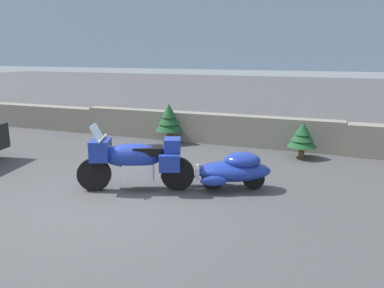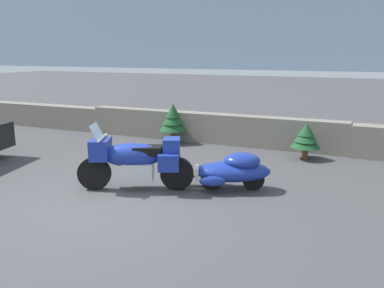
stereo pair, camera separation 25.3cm
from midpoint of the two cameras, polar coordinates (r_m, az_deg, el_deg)
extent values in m
plane|color=#424244|center=(7.39, -13.14, -8.34)|extent=(80.00, 80.00, 0.00)
cube|color=slate|center=(16.39, -26.09, 3.95)|extent=(8.00, 0.51, 0.82)
cube|color=slate|center=(11.84, 1.24, 2.39)|extent=(8.00, 0.45, 0.89)
cube|color=#7F93AD|center=(101.16, 19.70, 15.53)|extent=(240.00, 80.00, 16.00)
cylinder|color=black|center=(7.97, -15.02, -4.34)|extent=(0.66, 0.38, 0.66)
cylinder|color=black|center=(7.75, -3.05, -4.39)|extent=(0.66, 0.38, 0.66)
cube|color=silver|center=(7.80, -8.77, -4.04)|extent=(0.72, 0.64, 0.36)
ellipsoid|color=navy|center=(7.72, -9.59, -1.69)|extent=(1.28, 0.87, 0.48)
cube|color=navy|center=(7.81, -14.17, -0.85)|extent=(0.53, 0.62, 0.40)
cube|color=#9EB7C6|center=(7.75, -14.67, 1.52)|extent=(0.34, 0.48, 0.34)
cube|color=black|center=(7.66, -7.40, -0.97)|extent=(0.66, 0.55, 0.16)
cube|color=navy|center=(7.60, -3.86, -0.22)|extent=(0.45, 0.49, 0.28)
cube|color=navy|center=(7.39, -4.30, -2.88)|extent=(0.43, 0.30, 0.32)
cube|color=navy|center=(7.96, -4.10, -1.68)|extent=(0.43, 0.30, 0.32)
cylinder|color=silver|center=(7.74, -13.90, 0.81)|extent=(0.31, 0.66, 0.04)
cylinder|color=silver|center=(7.89, -14.78, -2.61)|extent=(0.26, 0.16, 0.54)
cylinder|color=black|center=(7.80, 2.07, -5.12)|extent=(0.44, 0.26, 0.44)
cylinder|color=black|center=(7.89, 8.09, -5.02)|extent=(0.44, 0.26, 0.44)
ellipsoid|color=navy|center=(7.79, 5.12, -3.96)|extent=(1.65, 1.21, 0.40)
ellipsoid|color=navy|center=(7.75, 6.48, -2.39)|extent=(0.88, 0.79, 0.32)
cube|color=silver|center=(7.74, -0.12, -4.16)|extent=(0.18, 0.32, 0.24)
ellipsoid|color=navy|center=(7.48, 2.23, -5.46)|extent=(0.53, 0.33, 0.20)
ellipsoid|color=navy|center=(8.08, 1.94, -4.00)|extent=(0.53, 0.33, 0.20)
cylinder|color=silver|center=(7.77, -3.01, -4.81)|extent=(0.67, 0.32, 0.05)
cylinder|color=brown|center=(11.76, -3.97, 0.94)|extent=(0.16, 0.16, 0.35)
cone|color=#194723|center=(11.67, -4.01, 3.31)|extent=(0.81, 0.81, 0.55)
cone|color=#194723|center=(11.64, -4.02, 4.11)|extent=(0.63, 0.63, 0.48)
cone|color=#194723|center=(11.62, -4.04, 4.92)|extent=(0.44, 0.44, 0.41)
cylinder|color=brown|center=(10.46, 15.06, -1.27)|extent=(0.15, 0.15, 0.27)
cone|color=#194723|center=(10.37, 15.19, 0.81)|extent=(0.75, 0.75, 0.43)
cone|color=#194723|center=(10.35, 15.24, 1.51)|extent=(0.59, 0.59, 0.38)
cone|color=#194723|center=(10.32, 15.28, 2.21)|extent=(0.42, 0.42, 0.32)
camera|label=1|loc=(0.13, -90.91, -0.21)|focal=36.40mm
camera|label=2|loc=(0.13, 89.09, 0.21)|focal=36.40mm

